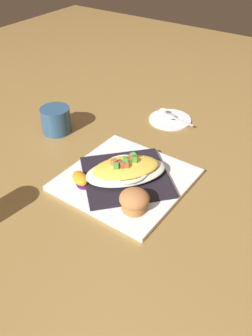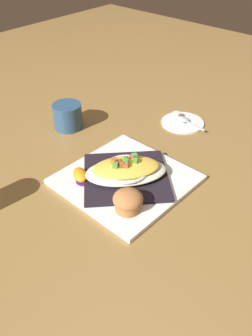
% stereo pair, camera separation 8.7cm
% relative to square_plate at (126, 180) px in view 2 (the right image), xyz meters
% --- Properties ---
extents(ground_plane, '(2.60, 2.60, 0.00)m').
position_rel_square_plate_xyz_m(ground_plane, '(0.00, 0.00, -0.01)').
color(ground_plane, olive).
extents(square_plate, '(0.29, 0.29, 0.01)m').
position_rel_square_plate_xyz_m(square_plate, '(0.00, 0.00, 0.00)').
color(square_plate, white).
rests_on(square_plate, ground_plane).
extents(folded_napkin, '(0.28, 0.28, 0.01)m').
position_rel_square_plate_xyz_m(folded_napkin, '(0.00, 0.00, 0.01)').
color(folded_napkin, black).
rests_on(folded_napkin, square_plate).
extents(gratin_dish, '(0.21, 0.23, 0.05)m').
position_rel_square_plate_xyz_m(gratin_dish, '(0.00, 0.00, 0.03)').
color(gratin_dish, silver).
rests_on(gratin_dish, folded_napkin).
extents(muffin, '(0.07, 0.07, 0.05)m').
position_rel_square_plate_xyz_m(muffin, '(-0.08, 0.08, 0.03)').
color(muffin, '#A86F38').
rests_on(muffin, square_plate).
extents(orange_garnish, '(0.07, 0.06, 0.02)m').
position_rel_square_plate_xyz_m(orange_garnish, '(0.08, 0.08, 0.02)').
color(orange_garnish, '#4A1957').
rests_on(orange_garnish, square_plate).
extents(coffee_mug, '(0.09, 0.10, 0.08)m').
position_rel_square_plate_xyz_m(coffee_mug, '(0.31, -0.08, 0.03)').
color(coffee_mug, '#2B4F72').
rests_on(coffee_mug, ground_plane).
extents(creamer_saucer, '(0.13, 0.13, 0.01)m').
position_rel_square_plate_xyz_m(creamer_saucer, '(0.06, -0.33, -0.00)').
color(creamer_saucer, white).
rests_on(creamer_saucer, ground_plane).
extents(spoon, '(0.11, 0.04, 0.01)m').
position_rel_square_plate_xyz_m(spoon, '(0.05, -0.33, 0.01)').
color(spoon, silver).
rests_on(spoon, creamer_saucer).
extents(creamer_cup_0, '(0.02, 0.02, 0.02)m').
position_rel_square_plate_xyz_m(creamer_cup_0, '(0.09, -0.34, 0.01)').
color(creamer_cup_0, white).
rests_on(creamer_cup_0, creamer_saucer).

